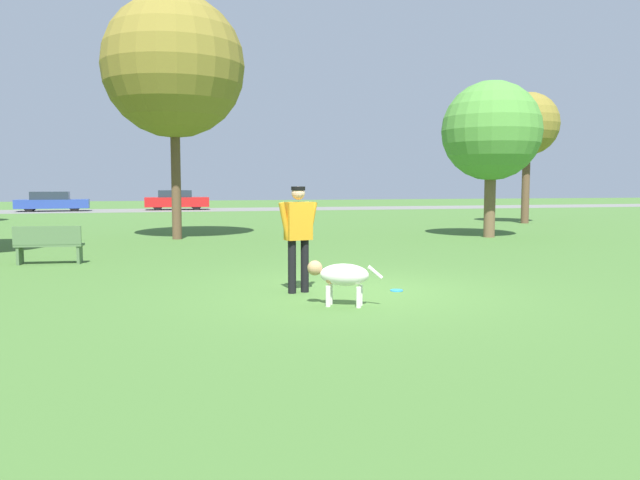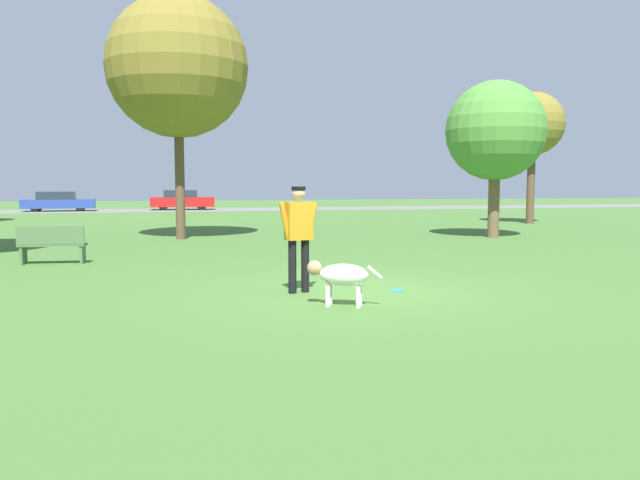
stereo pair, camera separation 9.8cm
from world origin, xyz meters
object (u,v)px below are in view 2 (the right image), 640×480
Objects in this scene: dog at (340,276)px; parked_car_red at (182,200)px; frisbee at (397,291)px; tree_near_right at (496,131)px; person at (299,230)px; parked_car_blue at (58,202)px; tree_far_right at (533,125)px; tree_mid_center at (178,67)px; park_bench at (52,243)px.

parked_car_red is (-0.89, 35.59, 0.23)m from dog.
tree_near_right is (6.93, 8.97, 3.45)m from frisbee.
person is 34.37m from parked_car_red.
tree_far_right is at bearing -42.95° from parked_car_blue.
parked_car_red is at bearing 87.80° from tree_mid_center.
person reaches higher than parked_car_blue.
parked_car_blue is at bearing 106.35° from frisbee.
parked_car_red is 29.70m from park_bench.
dog is at bearing -130.13° from tree_far_right.
person is at bearing -82.12° from tree_mid_center.
park_bench is at bearing 139.25° from frisbee.
parked_car_red is at bearing 109.49° from tree_near_right.
tree_near_right is 13.82m from park_bench.
dog is (0.33, -1.22, -0.57)m from person.
tree_mid_center is 24.20m from parked_car_red.
parked_car_blue is 29.35m from park_bench.
tree_near_right reaches higher than frisbee.
dog is 0.23× the size of parked_car_blue.
tree_mid_center is at bearing 84.63° from person.
parked_car_blue is at bearing 90.73° from person.
tree_near_right is 1.12× the size of parked_car_blue.
park_bench is at bearing -84.74° from parked_car_blue.
frisbee is 7.95m from park_bench.
frisbee is at bearing 144.96° from park_bench.
person is 35.03m from parked_car_blue.
tree_near_right reaches higher than parked_car_red.
person is at bearing -78.66° from parked_car_blue.
tree_far_right is 1.35× the size of parked_car_red.
park_bench reaches higher than dog.
tree_far_right is at bearing 15.59° from tree_mid_center.
dog is 1.64m from frisbee.
tree_near_right is at bearing -157.97° from park_bench.
person is at bearing -133.04° from tree_far_right.
dog is 0.20× the size of tree_near_right.
frisbee is (1.26, 0.96, -0.43)m from dog.
tree_mid_center is 1.49× the size of tree_near_right.
park_bench is (-18.40, -10.04, -3.92)m from tree_far_right.
dog is 7.77m from park_bench.
tree_mid_center is at bearing -164.41° from tree_far_right.
parked_car_red is (0.91, 23.71, -4.72)m from tree_mid_center.
tree_far_right is 4.06× the size of park_bench.
tree_far_right is (13.64, 16.18, 3.93)m from dog.
frisbee is 0.04× the size of tree_far_right.
frisbee is 0.05× the size of parked_car_red.
tree_mid_center is 16.07m from tree_far_right.
parked_car_blue is at bearing 106.68° from tree_mid_center.
parked_car_red is (-9.08, 25.66, -2.79)m from tree_near_right.
tree_mid_center is at bearing 168.99° from tree_near_right.
parked_car_red is at bearing 126.83° from tree_far_right.
parked_car_blue is (-16.98, 25.28, -2.84)m from tree_near_right.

